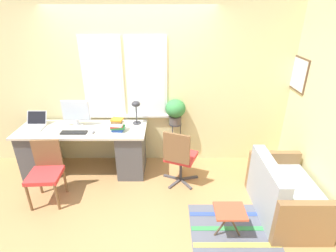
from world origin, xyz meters
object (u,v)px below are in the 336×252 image
Objects in this scene: mouse at (92,132)px; keyboard at (73,133)px; laptop at (34,124)px; potted_plant at (175,110)px; couch_loveseat at (283,195)px; folding_stool at (229,213)px; book_stack at (116,125)px; desk_lamp at (135,107)px; desk_chair_wooden at (45,171)px; monitor at (75,113)px; office_chair_swivel at (179,156)px; plant_stand at (174,130)px.

keyboard is at bearing 179.44° from mouse.
laptop is 0.81× the size of potted_plant.
mouse reaches higher than couch_loveseat.
mouse is 2.21m from folding_stool.
book_stack is (1.30, -0.14, 0.05)m from laptop.
keyboard is at bearing -17.48° from laptop.
desk_lamp is 1.56m from desk_chair_wooden.
monitor is 0.37× the size of couch_loveseat.
monitor is 3.17m from couch_loveseat.
desk_chair_wooden is 1.85m from office_chair_swivel.
laptop reaches higher than mouse.
book_stack is at bearing -15.85° from monitor.
desk_chair_wooden reaches higher than keyboard.
couch_loveseat is (2.90, -1.05, -0.72)m from monitor.
potted_plant is (0.00, 0.00, 0.36)m from plant_stand.
keyboard is 5.12× the size of mouse.
potted_plant reaches higher than couch_loveseat.
folding_stool is (1.81, -1.18, -0.45)m from mouse.
mouse reaches higher than folding_stool.
folding_stool is at bearing 139.49° from office_chair_swivel.
mouse is 0.10× the size of plant_stand.
monitor reaches higher than plant_stand.
mouse is at bearing -159.98° from plant_stand.
potted_plant is (1.51, 0.44, 0.18)m from keyboard.
desk_chair_wooden reaches higher than mouse.
couch_loveseat is (2.88, -0.79, -0.50)m from keyboard.
desk_lamp is at bearing 33.35° from desk_chair_wooden.
potted_plant is (2.18, 0.23, 0.14)m from laptop.
monitor is at bearing 139.96° from mouse.
book_stack is at bearing -6.11° from laptop.
plant_stand is 1.78× the size of potted_plant.
laptop reaches higher than plant_stand.
monitor is at bearing -174.08° from desk_lamp.
desk_chair_wooden is 2.45m from folding_stool.
mouse is at bearing 73.07° from couch_loveseat.
laptop is 3.13m from folding_stool.
keyboard is at bearing -85.78° from monitor.
monitor is 1.59m from plant_stand.
book_stack is at bearing 7.04° from office_chair_swivel.
potted_plant reaches higher than plant_stand.
book_stack is 0.61× the size of folding_stool.
office_chair_swivel is at bearing 64.85° from couch_loveseat.
office_chair_swivel reaches higher than folding_stool.
book_stack is 0.99m from plant_stand.
laptop is 2.20m from potted_plant.
couch_loveseat is (1.99, -1.14, -0.78)m from desk_lamp.
desk_lamp is at bearing 46.87° from book_stack.
desk_lamp is 0.63m from potted_plant.
monitor is 1.13× the size of desk_lamp.
monitor reaches higher than laptop.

